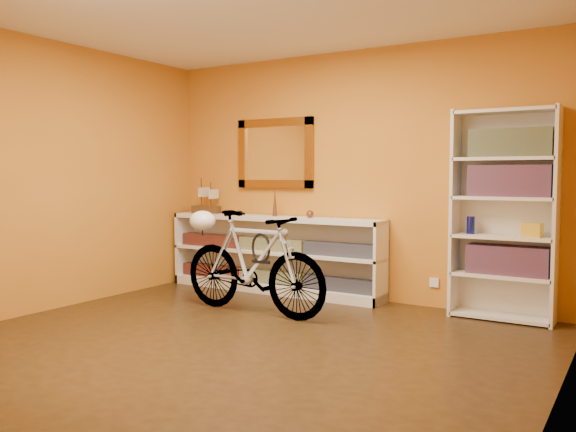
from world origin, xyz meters
The scene contains 24 objects.
floor centered at (0.00, 0.00, -0.01)m, with size 4.50×4.00×0.01m, color black.
ceiling centered at (0.00, 0.00, 2.60)m, with size 4.50×4.00×0.01m, color silver.
back_wall centered at (0.00, 2.00, 1.30)m, with size 4.50×0.01×2.60m, color #B56B1B.
left_wall centered at (-2.25, 0.00, 1.30)m, with size 0.01×4.00×2.60m, color #B56B1B.
right_wall centered at (2.25, 0.00, 1.30)m, with size 0.01×4.00×2.60m, color #B56B1B.
gilt_mirror centered at (-0.95, 1.97, 1.55)m, with size 0.98×0.06×0.78m, color brown.
wall_socket centered at (0.90, 1.99, 0.25)m, with size 0.09×0.01×0.09m, color silver.
console_unit centered at (-0.87, 1.81, 0.42)m, with size 2.60×0.35×0.85m, color silver, non-canonical shape.
cd_row_lower centered at (-0.87, 1.79, 0.17)m, with size 2.50×0.13×0.14m, color black.
cd_row_upper centered at (-0.87, 1.79, 0.54)m, with size 2.50×0.13×0.14m, color navy.
model_ship centered at (-1.83, 1.81, 1.06)m, with size 0.35×0.13×0.42m, color #392310, non-canonical shape.
toy_car centered at (-1.33, 1.81, 0.85)m, with size 0.00×0.00×0.00m, color black.
bronze_ornament centered at (-0.85, 1.81, 1.01)m, with size 0.05×0.05×0.32m, color brown.
decorative_orb centered at (-0.41, 1.81, 0.89)m, with size 0.08×0.08×0.08m, color brown.
bookcase centered at (1.57, 1.84, 0.95)m, with size 0.90×0.30×1.90m, color silver, non-canonical shape.
book_row_a centered at (1.62, 1.84, 0.55)m, with size 0.70×0.22×0.26m, color maroon.
book_row_b centered at (1.62, 1.84, 1.25)m, with size 0.70×0.22×0.28m, color maroon.
book_row_c centered at (1.62, 1.84, 1.59)m, with size 0.70×0.22×0.25m, color #184554.
travel_mug centered at (1.28, 1.82, 0.85)m, with size 0.07×0.07×0.16m, color #161D99.
red_tin centered at (1.37, 1.87, 1.55)m, with size 0.13×0.13×0.17m, color maroon.
yellow_bag centered at (1.82, 1.80, 0.83)m, with size 0.16×0.11×0.13m, color gold.
bicycle centered at (-0.48, 0.85, 0.48)m, with size 1.65×0.43×0.97m, color silver.
helmet centered at (-1.11, 0.88, 0.85)m, with size 0.26×0.25×0.20m, color white.
u_lock centered at (-0.38, 0.84, 0.63)m, with size 0.21×0.21×0.02m, color black.
Camera 1 is at (2.67, -3.66, 1.31)m, focal length 36.80 mm.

